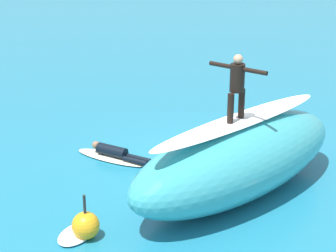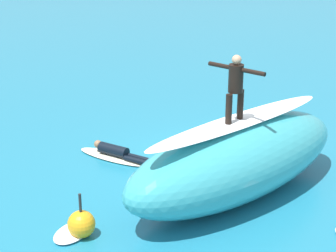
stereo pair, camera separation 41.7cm
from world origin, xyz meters
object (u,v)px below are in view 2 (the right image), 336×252
surfer_riding (236,83)px  buoy_marker (81,224)px  surfboard_riding (234,123)px  surfboard_paddling (114,157)px  surfer_paddling (118,152)px

surfer_riding → buoy_marker: surfer_riding is taller
surfboard_riding → buoy_marker: (3.50, 0.30, -1.50)m
surfboard_riding → surfboard_paddling: 3.97m
surfer_paddling → buoy_marker: buoy_marker is taller
surfer_riding → surfboard_paddling: size_ratio=0.68×
surfboard_riding → surfer_paddling: 3.78m
surfboard_paddling → surfer_paddling: (-0.07, 0.11, 0.17)m
surfboard_riding → surfer_riding: 0.88m
buoy_marker → surfboard_riding: bearing=-175.1°
surfboard_riding → buoy_marker: 3.82m
buoy_marker → surfer_riding: bearing=-175.1°
surfer_riding → surfboard_riding: bearing=70.0°
surfer_paddling → surfboard_paddling: bearing=-0.0°
surfboard_riding → surfer_paddling: surfboard_riding is taller
surfer_riding → surfer_paddling: size_ratio=0.96×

